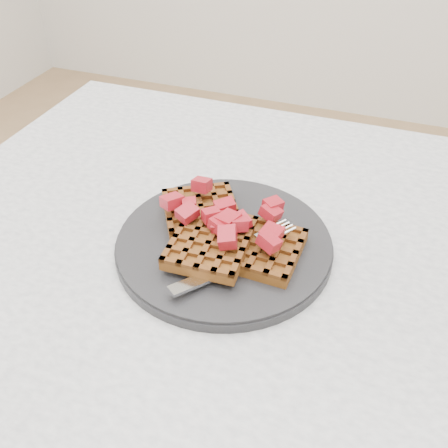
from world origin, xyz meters
The scene contains 5 objects.
table centered at (0.00, 0.00, 0.64)m, with size 1.20×0.80×0.75m.
plate centered at (-0.16, 0.00, 0.76)m, with size 0.27×0.27×0.02m, color black.
waffles centered at (-0.16, -0.01, 0.78)m, with size 0.21×0.19×0.03m.
strawberry_pile centered at (-0.16, 0.00, 0.80)m, with size 0.15×0.15×0.02m, color #8A000D, non-canonical shape.
fork centered at (-0.12, -0.04, 0.77)m, with size 0.02×0.18×0.02m, color silver, non-canonical shape.
Camera 1 is at (0.00, -0.45, 1.17)m, focal length 40.00 mm.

